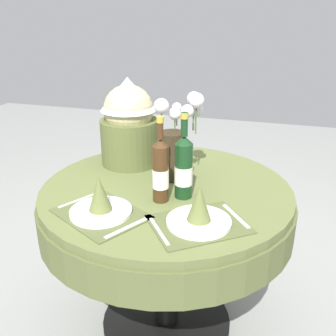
# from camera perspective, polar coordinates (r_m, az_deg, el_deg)

# --- Properties ---
(ground) EXTENTS (8.00, 8.00, 0.00)m
(ground) POSITION_cam_1_polar(r_m,az_deg,el_deg) (2.20, -0.22, -21.42)
(ground) COLOR gray
(dining_table) EXTENTS (1.13, 1.13, 0.78)m
(dining_table) POSITION_cam_1_polar(r_m,az_deg,el_deg) (1.82, -0.25, -6.72)
(dining_table) COLOR #5B6638
(dining_table) RESTS_ON ground
(place_setting_left) EXTENTS (0.42, 0.39, 0.16)m
(place_setting_left) POSITION_cam_1_polar(r_m,az_deg,el_deg) (1.53, -9.78, -5.08)
(place_setting_left) COLOR #4E562F
(place_setting_left) RESTS_ON dining_table
(place_setting_right) EXTENTS (0.43, 0.41, 0.16)m
(place_setting_right) POSITION_cam_1_polar(r_m,az_deg,el_deg) (1.45, 4.52, -6.56)
(place_setting_right) COLOR #4E562F
(place_setting_right) RESTS_ON dining_table
(flower_vase) EXTENTS (0.22, 0.20, 0.41)m
(flower_vase) POSITION_cam_1_polar(r_m,az_deg,el_deg) (1.77, 1.21, 4.22)
(flower_vase) COLOR #332819
(flower_vase) RESTS_ON dining_table
(wine_bottle_left) EXTENTS (0.08, 0.08, 0.36)m
(wine_bottle_left) POSITION_cam_1_polar(r_m,az_deg,el_deg) (1.61, 2.29, 0.18)
(wine_bottle_left) COLOR #143819
(wine_bottle_left) RESTS_ON dining_table
(wine_bottle_centre) EXTENTS (0.07, 0.07, 0.36)m
(wine_bottle_centre) POSITION_cam_1_polar(r_m,az_deg,el_deg) (1.58, -1.09, -0.33)
(wine_bottle_centre) COLOR #422814
(wine_bottle_centre) RESTS_ON dining_table
(gift_tub_back_left) EXTENTS (0.29, 0.29, 0.43)m
(gift_tub_back_left) POSITION_cam_1_polar(r_m,az_deg,el_deg) (1.96, -5.70, 7.06)
(gift_tub_back_left) COLOR #566033
(gift_tub_back_left) RESTS_ON dining_table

